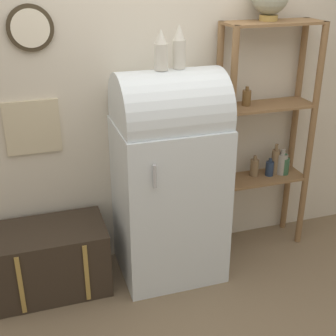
# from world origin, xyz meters

# --- Properties ---
(ground_plane) EXTENTS (12.00, 12.00, 0.00)m
(ground_plane) POSITION_xyz_m (0.00, 0.00, 0.00)
(ground_plane) COLOR #7A664C
(wall_back) EXTENTS (7.00, 0.09, 2.70)m
(wall_back) POSITION_xyz_m (-0.01, 0.57, 1.35)
(wall_back) COLOR beige
(wall_back) RESTS_ON ground_plane
(refrigerator) EXTENTS (0.74, 0.65, 1.57)m
(refrigerator) POSITION_xyz_m (-0.00, 0.24, 0.81)
(refrigerator) COLOR silver
(refrigerator) RESTS_ON ground_plane
(suitcase_trunk) EXTENTS (0.79, 0.49, 0.50)m
(suitcase_trunk) POSITION_xyz_m (-0.89, 0.27, 0.25)
(suitcase_trunk) COLOR #33281E
(suitcase_trunk) RESTS_ON ground_plane
(shelf_unit) EXTENTS (0.74, 0.30, 1.82)m
(shelf_unit) POSITION_xyz_m (0.84, 0.38, 0.99)
(shelf_unit) COLOR olive
(shelf_unit) RESTS_ON ground_plane
(vase_left) EXTENTS (0.09, 0.09, 0.26)m
(vase_left) POSITION_xyz_m (-0.06, 0.24, 1.69)
(vase_left) COLOR beige
(vase_left) RESTS_ON refrigerator
(vase_center) EXTENTS (0.08, 0.08, 0.28)m
(vase_center) POSITION_xyz_m (0.07, 0.25, 1.70)
(vase_center) COLOR beige
(vase_center) RESTS_ON refrigerator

